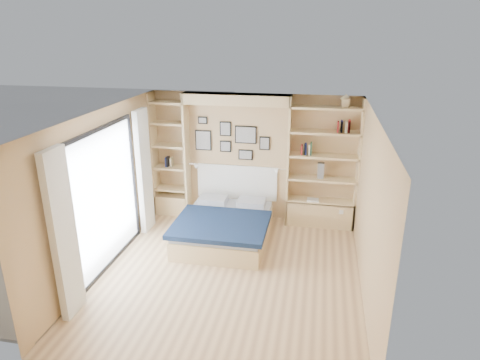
# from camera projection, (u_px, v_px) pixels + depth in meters

# --- Properties ---
(ground) EXTENTS (4.50, 4.50, 0.00)m
(ground) POSITION_uv_depth(u_px,v_px,m) (230.00, 274.00, 6.71)
(ground) COLOR #DFB783
(ground) RESTS_ON ground
(room_shell) EXTENTS (4.50, 4.50, 4.50)m
(room_shell) POSITION_uv_depth(u_px,v_px,m) (226.00, 176.00, 7.82)
(room_shell) COLOR tan
(room_shell) RESTS_ON ground
(bed) EXTENTS (1.61, 2.11, 1.07)m
(bed) POSITION_uv_depth(u_px,v_px,m) (225.00, 226.00, 7.72)
(bed) COLOR beige
(bed) RESTS_ON ground
(photo_gallery) EXTENTS (1.48, 0.02, 0.82)m
(photo_gallery) POSITION_uv_depth(u_px,v_px,m) (230.00, 139.00, 8.30)
(photo_gallery) COLOR black
(photo_gallery) RESTS_ON ground
(reading_lamps) EXTENTS (1.92, 0.12, 0.15)m
(reading_lamps) POSITION_uv_depth(u_px,v_px,m) (236.00, 168.00, 8.24)
(reading_lamps) COLOR silver
(reading_lamps) RESTS_ON ground
(shelf_decor) EXTENTS (3.51, 0.23, 2.03)m
(shelf_decor) POSITION_uv_depth(u_px,v_px,m) (312.00, 140.00, 7.85)
(shelf_decor) COLOR #A51E1E
(shelf_decor) RESTS_ON ground
(deck) EXTENTS (3.20, 4.00, 0.05)m
(deck) POSITION_uv_depth(u_px,v_px,m) (25.00, 252.00, 7.35)
(deck) COLOR #756856
(deck) RESTS_ON ground
(deck_chair) EXTENTS (0.61, 0.85, 0.77)m
(deck_chair) POSITION_uv_depth(u_px,v_px,m) (43.00, 213.00, 8.03)
(deck_chair) COLOR tan
(deck_chair) RESTS_ON ground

